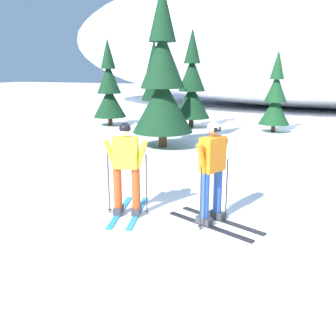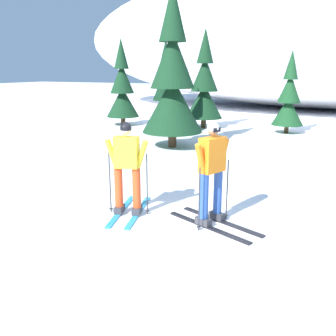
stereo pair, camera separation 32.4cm
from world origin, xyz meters
TOP-DOWN VIEW (x-y plane):
  - ground_plane at (0.00, 0.00)m, footprint 120.00×120.00m
  - skier_yellow_jacket at (-1.21, 0.42)m, footprint 0.86×1.68m
  - skier_orange_jacket at (0.32, 0.67)m, footprint 1.80×1.07m
  - pine_tree_far_left at (-7.46, 10.23)m, footprint 1.57×1.57m
  - pine_tree_left at (-4.30, 8.47)m, footprint 1.46×1.46m
  - pine_tree_center_left at (-3.62, 11.12)m, footprint 1.71×1.71m
  - pine_tree_center_right at (-3.06, 6.40)m, footprint 2.06×2.06m
  - pine_tree_right at (0.11, 11.17)m, footprint 1.32×1.32m

SIDE VIEW (x-z plane):
  - ground_plane at x=0.00m, z-range 0.00..0.00m
  - skier_yellow_jacket at x=-1.21m, z-range 0.05..1.77m
  - skier_orange_jacket at x=0.32m, z-range 0.06..1.84m
  - pine_tree_right at x=0.11m, z-range -0.28..3.13m
  - pine_tree_left at x=-4.30m, z-range -0.31..3.47m
  - pine_tree_far_left at x=-7.46m, z-range -0.33..3.73m
  - pine_tree_center_left at x=-3.62m, z-range -0.36..4.06m
  - pine_tree_center_right at x=-3.06m, z-range -0.44..4.90m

